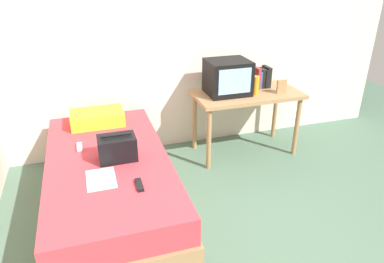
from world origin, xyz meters
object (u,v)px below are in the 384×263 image
Objects in this scene: desk at (247,100)px; book_row at (262,77)px; water_bottle at (255,85)px; picture_frame at (282,87)px; pillow at (97,118)px; magazine at (101,179)px; remote_dark at (139,185)px; remote_silver at (80,147)px; handbag at (117,148)px; tv at (228,77)px; bed at (111,186)px.

book_row is at bearing 29.29° from desk.
water_bottle is 1.32× the size of picture_frame.
magazine is at bearing -92.86° from pillow.
remote_silver is (-0.39, 0.73, 0.00)m from remote_dark.
handbag reaches higher than desk.
water_bottle reaches higher than magazine.
water_bottle is 1.95m from magazine.
desk is 0.40m from picture_frame.
remote_dark is at bearing -77.55° from handbag.
picture_frame is at bearing 8.30° from remote_silver.
picture_frame is 0.30× the size of pillow.
tv is 2.22× the size of water_bottle.
handbag is (0.08, -0.05, 0.38)m from bed.
remote_silver is at bearing -111.76° from pillow.
bed is 13.89× the size of remote_silver.
magazine is (-0.05, -1.03, -0.06)m from pillow.
remote_silver is (-0.30, 0.29, -0.09)m from handbag.
magazine is at bearing -103.04° from bed.
desk is at bearing -9.36° from tv.
picture_frame reaches higher than pillow.
bed is at bearing -163.95° from picture_frame.
bed is 1.82m from water_bottle.
book_row is at bearing 11.74° from tv.
remote_silver is at bearing 135.64° from handbag.
water_bottle is 1.38× the size of remote_silver.
remote_dark is at bearing -69.63° from bed.
bed is 12.82× the size of remote_dark.
picture_frame is 0.52× the size of magazine.
pillow is at bearing 175.16° from picture_frame.
pillow is 1.68× the size of handbag.
magazine is at bearing -120.42° from handbag.
tv is (1.35, 0.72, 0.63)m from bed.
handbag is (-1.54, -0.65, -0.17)m from water_bottle.
handbag is at bearing -82.02° from pillow.
book_row is 0.76× the size of handbag.
pillow is at bearing 91.79° from bed.
magazine is at bearing -148.88° from book_row.
desk is at bearing 23.53° from bed.
tv is at bearing 31.32° from handbag.
picture_frame is at bearing 23.65° from magazine.
tv is 0.59m from picture_frame.
water_bottle is (1.62, 0.60, 0.55)m from bed.
pillow is (-1.83, -0.10, -0.21)m from book_row.
bed is 2.06m from book_row.
magazine is at bearing -76.21° from remote_silver.
magazine is at bearing -156.35° from picture_frame.
remote_silver is (-1.78, -0.45, -0.07)m from desk.
pillow is at bearing 97.98° from handbag.
remote_dark is at bearing -80.37° from pillow.
magazine is at bearing -148.63° from desk.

